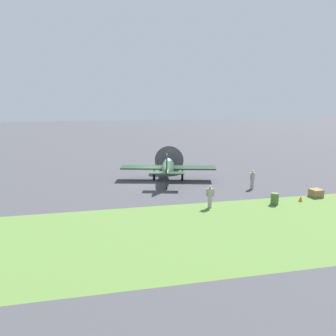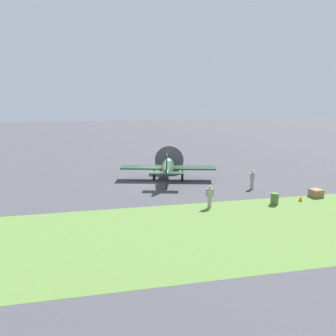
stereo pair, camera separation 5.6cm
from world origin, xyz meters
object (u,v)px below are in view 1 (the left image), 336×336
Objects in this scene: ground_crew_mechanic at (252,179)px; fuel_drum at (275,199)px; ground_crew_chief at (210,196)px; runway_marker_cone at (301,199)px; supply_crate at (316,193)px; airplane_lead at (168,167)px.

ground_crew_mechanic is 4.47m from fuel_drum.
ground_crew_mechanic is at bearing 48.88° from ground_crew_chief.
fuel_drum is 2.43m from runway_marker_cone.
runway_marker_cone is (-2.00, -0.88, -0.10)m from supply_crate.
fuel_drum is (6.51, -9.01, -0.95)m from airplane_lead.
ground_crew_mechanic is 1.92× the size of fuel_drum.
ground_crew_chief is 7.64m from runway_marker_cone.
fuel_drum is at bearing -175.22° from runway_marker_cone.
ground_crew_chief reaches higher than fuel_drum.
ground_crew_mechanic is (6.77, -4.57, -0.49)m from airplane_lead.
ground_crew_chief is 9.65m from supply_crate.
airplane_lead is 10.51× the size of fuel_drum.
ground_crew_chief is 5.22m from fuel_drum.
airplane_lead is 21.49× the size of runway_marker_cone.
ground_crew_chief is at bearing 176.87° from fuel_drum.
airplane_lead is at bearing 117.60° from ground_crew_mechanic.
airplane_lead is 11.16m from fuel_drum.
ground_crew_chief is 1.92× the size of fuel_drum.
runway_marker_cone is at bearing -156.21° from supply_crate.
supply_crate is (4.15, -3.36, -0.59)m from ground_crew_mechanic.
fuel_drum is at bearing 8.45° from ground_crew_chief.
fuel_drum reaches higher than runway_marker_cone.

